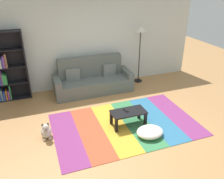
% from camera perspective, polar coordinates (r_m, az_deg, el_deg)
% --- Properties ---
extents(ground_plane, '(14.00, 14.00, 0.00)m').
position_cam_1_polar(ground_plane, '(5.40, 1.87, -9.09)').
color(ground_plane, '#B27F4C').
extents(back_wall, '(6.80, 0.10, 2.70)m').
position_cam_1_polar(back_wall, '(7.07, -5.80, 11.47)').
color(back_wall, silver).
rests_on(back_wall, ground_plane).
extents(rug, '(3.26, 2.06, 0.01)m').
position_cam_1_polar(rug, '(5.47, 3.26, -8.51)').
color(rug, '#843370').
rests_on(rug, ground_plane).
extents(couch, '(2.26, 0.80, 1.00)m').
position_cam_1_polar(couch, '(6.90, -4.73, 2.24)').
color(couch, '#59605B').
rests_on(couch, ground_plane).
extents(bookshelf, '(0.90, 0.28, 1.88)m').
position_cam_1_polar(bookshelf, '(6.80, -24.70, 4.51)').
color(bookshelf, black).
rests_on(bookshelf, ground_plane).
extents(coffee_table, '(0.78, 0.40, 0.35)m').
position_cam_1_polar(coffee_table, '(5.31, 4.01, -5.96)').
color(coffee_table, black).
rests_on(coffee_table, rug).
extents(pouf, '(0.58, 0.48, 0.19)m').
position_cam_1_polar(pouf, '(5.13, 9.21, -10.16)').
color(pouf, white).
rests_on(pouf, rug).
extents(dog, '(0.22, 0.35, 0.40)m').
position_cam_1_polar(dog, '(5.18, -15.78, -9.72)').
color(dog, beige).
rests_on(dog, ground_plane).
extents(standing_lamp, '(0.32, 0.32, 1.76)m').
position_cam_1_polar(standing_lamp, '(7.26, 6.94, 12.73)').
color(standing_lamp, black).
rests_on(standing_lamp, ground_plane).
extents(tv_remote, '(0.08, 0.16, 0.02)m').
position_cam_1_polar(tv_remote, '(5.29, 3.37, -5.07)').
color(tv_remote, black).
rests_on(tv_remote, coffee_table).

